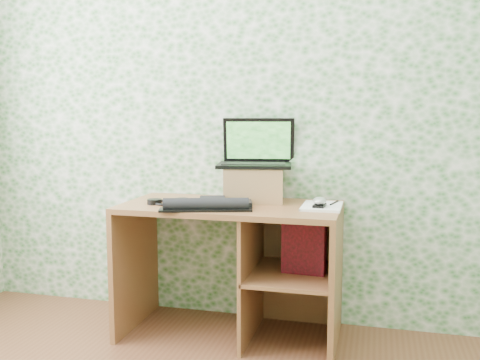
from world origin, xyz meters
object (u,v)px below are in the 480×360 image
(riser, at_px, (254,184))
(notepad, at_px, (322,206))
(laptop, at_px, (256,155))
(desk, at_px, (245,251))
(keyboard, at_px, (210,204))

(riser, distance_m, notepad, 0.42)
(laptop, height_order, notepad, laptop)
(notepad, bearing_deg, desk, 179.74)
(keyboard, bearing_deg, riser, 43.45)
(notepad, bearing_deg, laptop, 157.86)
(laptop, relative_size, keyboard, 0.94)
(riser, distance_m, keyboard, 0.35)
(riser, height_order, laptop, laptop)
(desk, bearing_deg, notepad, 0.30)
(desk, relative_size, laptop, 2.63)
(keyboard, bearing_deg, laptop, 46.78)
(riser, xyz_separation_m, laptop, (0.00, 0.04, 0.16))
(desk, height_order, riser, riser)
(laptop, bearing_deg, notepad, -31.44)
(desk, relative_size, riser, 3.67)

